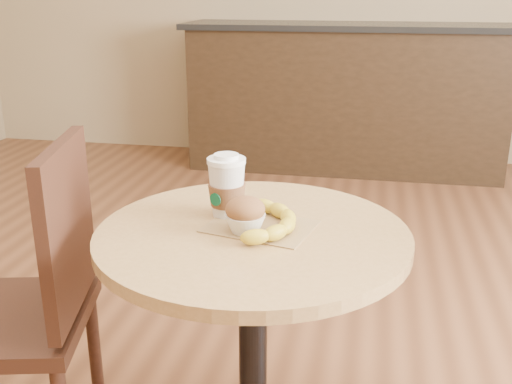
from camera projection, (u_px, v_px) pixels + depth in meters
cafe_table at (253, 308)px, 1.45m from camera, size 0.73×0.73×0.75m
chair_left at (29, 303)px, 1.54m from camera, size 0.49×0.49×0.93m
service_counter at (345, 97)px, 4.33m from camera, size 2.30×0.65×1.04m
kraft_bag at (260, 226)px, 1.40m from camera, size 0.27×0.23×0.00m
coffee_cup at (227, 188)px, 1.45m from camera, size 0.09×0.10×0.16m
muffin at (245, 215)px, 1.36m from camera, size 0.09×0.09×0.08m
banana at (272, 221)px, 1.38m from camera, size 0.14×0.26×0.04m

